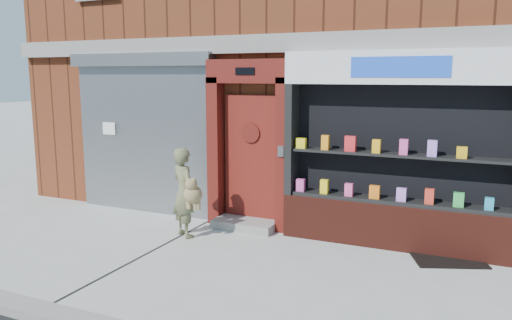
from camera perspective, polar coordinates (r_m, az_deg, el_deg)
The scene contains 7 objects.
ground at distance 7.01m, azimuth -1.72°, elevation -12.40°, with size 80.00×80.00×0.00m, color #9E9E99.
building at distance 12.25m, azimuth 11.08°, elevation 15.89°, with size 12.00×8.16×8.00m.
shutter_bay at distance 9.77m, azimuth -12.72°, elevation 4.05°, with size 3.10×0.30×3.04m.
red_door_bay at distance 8.58m, azimuth -0.82°, elevation 1.79°, with size 1.52×0.58×2.90m.
pharmacy_bay at distance 7.83m, azimuth 15.81°, elevation 0.03°, with size 3.50×0.41×3.00m.
woman at distance 8.23m, azimuth -8.11°, elevation -3.70°, with size 0.71×0.58×1.48m.
doormat at distance 7.84m, azimuth 21.07°, elevation -10.53°, with size 0.98×0.68×0.02m, color black.
Camera 1 is at (2.86, -5.83, 2.63)m, focal length 35.00 mm.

